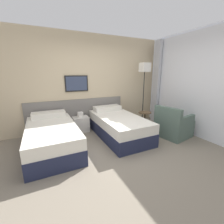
% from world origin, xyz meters
% --- Properties ---
extents(ground_plane, '(16.00, 16.00, 0.00)m').
position_xyz_m(ground_plane, '(0.00, 0.00, 0.00)').
color(ground_plane, slate).
extents(wall_headboard, '(10.00, 0.10, 2.70)m').
position_xyz_m(wall_headboard, '(-0.03, 1.96, 1.30)').
color(wall_headboard, '#C6B28E').
rests_on(wall_headboard, ground_plane).
extents(wall_window, '(0.21, 4.43, 2.70)m').
position_xyz_m(wall_window, '(2.27, -0.18, 1.34)').
color(wall_window, white).
rests_on(wall_window, ground_plane).
extents(bed_near_door, '(1.00, 1.93, 0.68)m').
position_xyz_m(bed_near_door, '(-1.25, 0.94, 0.28)').
color(bed_near_door, '#1E233D').
rests_on(bed_near_door, ground_plane).
extents(bed_near_window, '(1.00, 1.93, 0.68)m').
position_xyz_m(bed_near_window, '(0.39, 0.94, 0.28)').
color(bed_near_window, '#1E233D').
rests_on(bed_near_window, ground_plane).
extents(nightstand, '(0.43, 0.34, 0.57)m').
position_xyz_m(nightstand, '(-0.43, 1.68, 0.23)').
color(nightstand, beige).
rests_on(nightstand, ground_plane).
extents(floor_lamp, '(0.26, 0.26, 1.92)m').
position_xyz_m(floor_lamp, '(1.50, 1.39, 1.65)').
color(floor_lamp, black).
rests_on(floor_lamp, ground_plane).
extents(side_table, '(0.36, 0.36, 0.55)m').
position_xyz_m(side_table, '(1.26, 0.96, 0.37)').
color(side_table, brown).
rests_on(side_table, ground_plane).
extents(armchair, '(0.87, 0.85, 0.82)m').
position_xyz_m(armchair, '(1.68, 0.30, 0.28)').
color(armchair, '#4C6056').
rests_on(armchair, ground_plane).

